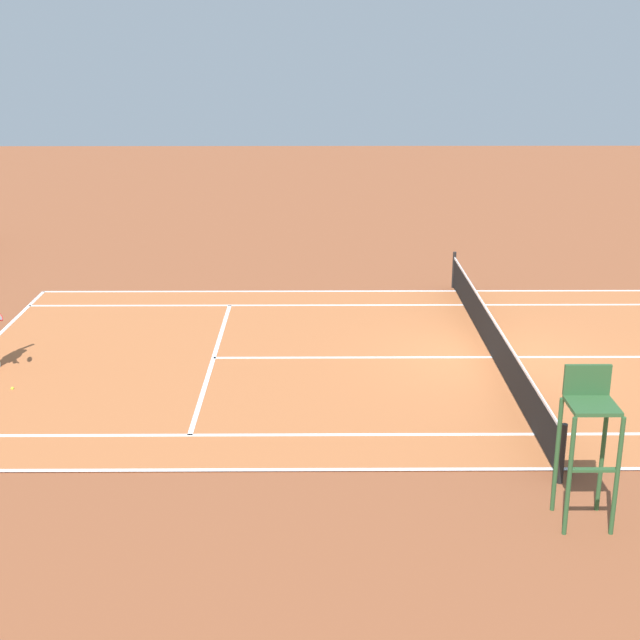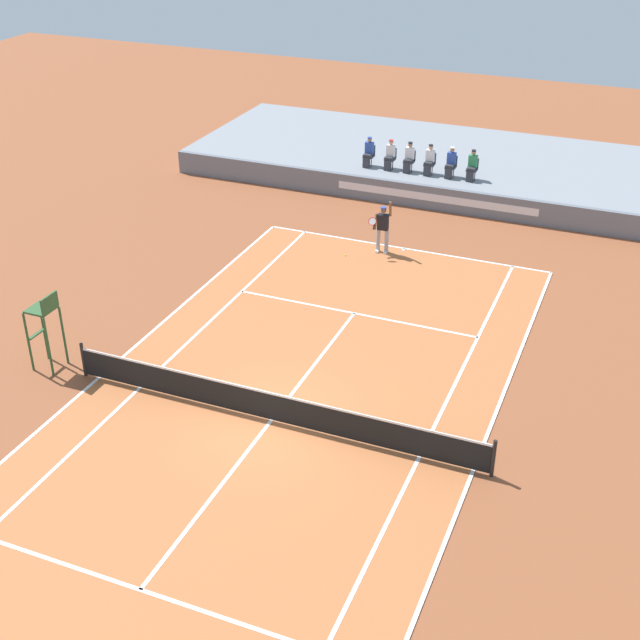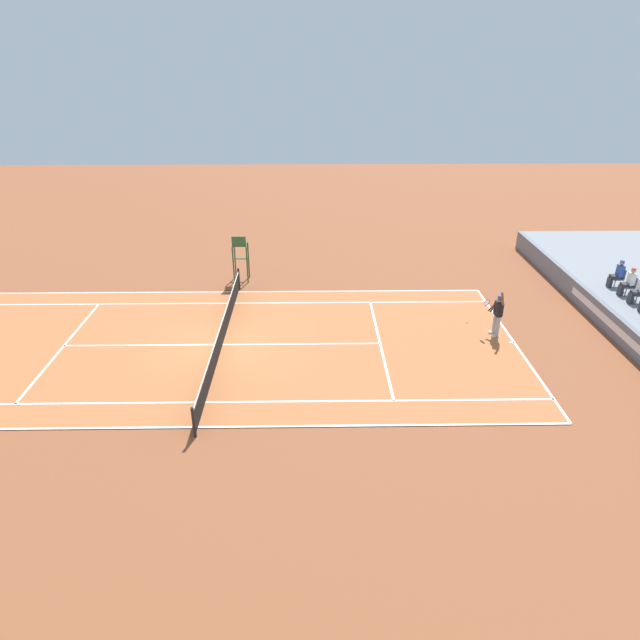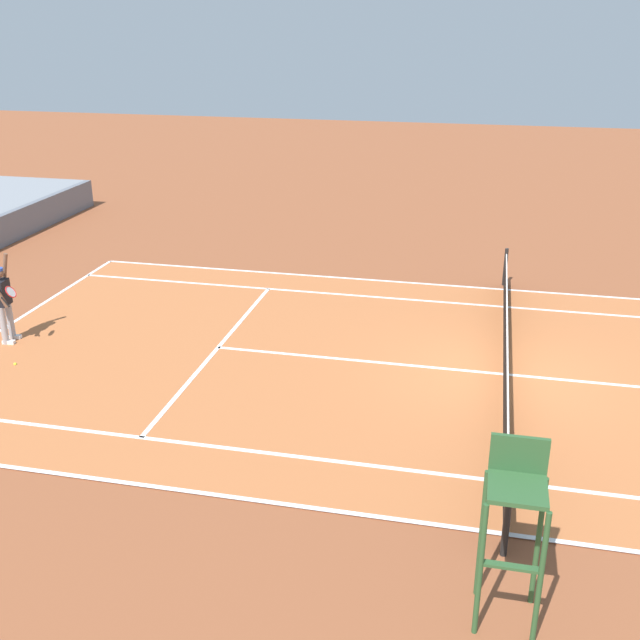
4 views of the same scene
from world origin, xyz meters
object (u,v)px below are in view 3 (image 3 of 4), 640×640
at_px(spectator_seated_2, 639,290).
at_px(tennis_ball, 467,323).
at_px(spectator_seated_1, 629,282).
at_px(spectator_seated_0, 618,274).
at_px(umpire_chair, 240,252).
at_px(tennis_player, 497,314).

xyz_separation_m(spectator_seated_2, tennis_ball, (-0.21, -7.10, -1.59)).
distance_m(spectator_seated_1, tennis_ball, 7.30).
distance_m(spectator_seated_0, umpire_chair, 17.89).
distance_m(spectator_seated_1, tennis_player, 6.52).
xyz_separation_m(tennis_player, umpire_chair, (-6.39, -11.28, 0.56)).
xyz_separation_m(spectator_seated_1, spectator_seated_2, (0.86, 0.00, 0.00)).
xyz_separation_m(spectator_seated_0, spectator_seated_2, (1.84, 0.00, 0.00)).
bearing_deg(umpire_chair, spectator_seated_2, 72.67).
height_order(spectator_seated_0, tennis_player, spectator_seated_0).
xyz_separation_m(spectator_seated_2, tennis_player, (0.93, -6.23, -0.63)).
distance_m(spectator_seated_1, spectator_seated_2, 0.86).
relative_size(spectator_seated_1, umpire_chair, 0.52).
height_order(spectator_seated_2, tennis_ball, spectator_seated_2).
bearing_deg(spectator_seated_1, tennis_ball, -84.77).
relative_size(spectator_seated_0, umpire_chair, 0.52).
relative_size(spectator_seated_0, spectator_seated_1, 1.00).
distance_m(tennis_ball, umpire_chair, 11.77).
height_order(spectator_seated_1, tennis_player, spectator_seated_1).
relative_size(tennis_player, umpire_chair, 0.85).
relative_size(tennis_player, tennis_ball, 30.63).
bearing_deg(spectator_seated_2, tennis_player, -81.55).
bearing_deg(spectator_seated_0, tennis_player, -66.10).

